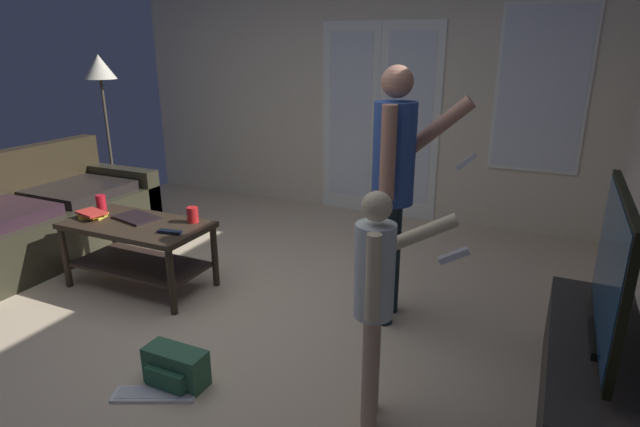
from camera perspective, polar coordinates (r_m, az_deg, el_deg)
ground_plane at (r=3.67m, az=-12.34°, el=-11.25°), size 5.33×5.51×0.02m
wall_back_with_doors at (r=5.58m, az=4.80°, el=14.02°), size 5.33×0.09×2.82m
leather_couch at (r=5.11m, az=-29.01°, el=-0.79°), size 0.95×1.99×0.89m
coffee_table at (r=4.09m, az=-19.60°, el=-2.82°), size 1.09×0.56×0.52m
tv_stand at (r=2.94m, az=27.92°, el=-16.15°), size 0.43×1.42×0.43m
flat_screen_tv at (r=2.68m, az=29.72°, el=-5.60°), size 0.08×1.04×0.73m
person_adult at (r=3.25m, az=8.37°, el=4.25°), size 0.60×0.49×1.67m
person_child at (r=2.39m, az=6.33°, el=-8.39°), size 0.48×0.41×1.17m
floor_lamp at (r=5.92m, az=-23.27°, el=13.73°), size 0.33×0.33×1.68m
backpack at (r=3.02m, az=-15.84°, el=-16.19°), size 0.35×0.19×0.21m
loose_keyboard at (r=3.01m, az=-17.93°, el=-18.60°), size 0.45×0.30×0.02m
laptop_closed at (r=4.13m, az=-19.79°, el=-0.44°), size 0.38×0.29×0.02m
cup_near_edge at (r=3.91m, az=-14.01°, el=-0.14°), size 0.08×0.08×0.12m
cup_by_laptop at (r=4.43m, az=-23.22°, el=1.12°), size 0.08×0.08×0.12m
tv_remote_black at (r=3.74m, az=-16.40°, el=-1.98°), size 0.18×0.07×0.02m
book_stack at (r=4.27m, az=-24.03°, el=-0.08°), size 0.25×0.19×0.05m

